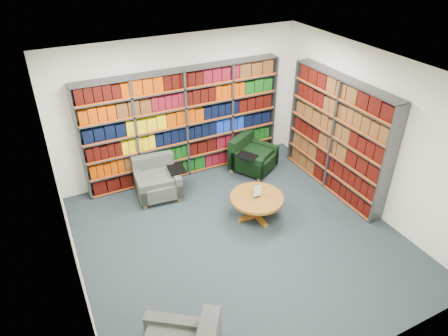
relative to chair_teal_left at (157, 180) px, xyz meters
name	(u,v)px	position (x,y,z in m)	size (l,w,h in m)	color
room_shell	(242,167)	(0.80, -1.88, 1.11)	(5.02, 5.02, 2.82)	black
bookshelf_back	(185,124)	(0.80, 0.47, 0.81)	(4.00, 0.28, 2.20)	#47494F
bookshelf_right	(337,136)	(3.15, -1.28, 0.81)	(0.28, 2.50, 2.20)	#47494F
chair_teal_left	(157,180)	(0.00, 0.00, 0.00)	(0.97, 0.86, 0.72)	#092839
chair_green_right	(250,157)	(2.04, -0.01, 0.00)	(1.08, 1.08, 0.72)	black
coffee_table	(257,201)	(1.33, -1.50, 0.06)	(0.93, 0.93, 0.66)	brown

